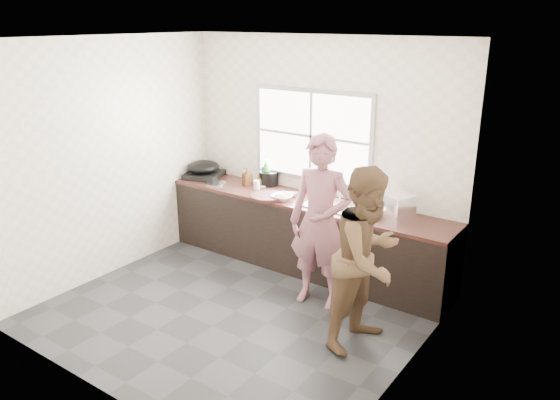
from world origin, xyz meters
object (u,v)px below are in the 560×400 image
Objects in this scene: pot_lid_left at (216,183)px; dish_rack at (394,206)px; bowl_mince at (282,197)px; bowl_held at (341,206)px; plate_food at (264,184)px; bottle_green at (266,172)px; burner at (204,175)px; wok at (203,167)px; pot_lid_right at (257,182)px; black_pot at (269,178)px; bottle_brown_short at (260,180)px; bottle_brown_tall at (247,177)px; bowl_crabs at (367,214)px; glass_jar at (257,185)px; cutting_board at (267,197)px; woman at (320,228)px; person_side at (368,258)px.

dish_rack is at bearing 2.55° from pot_lid_left.
bowl_held is (0.71, 0.12, 0.00)m from bowl_mince.
plate_food is 0.72× the size of bottle_green.
burner is (-2.10, 0.06, 0.00)m from bowl_held.
wok is 0.78m from pot_lid_right.
bottle_green reaches higher than wok.
black_pot is 0.12m from bottle_brown_short.
bottle_green is 0.25m from bottle_brown_tall.
dish_rack is (0.26, 0.09, 0.11)m from bowl_crabs.
black_pot reaches higher than plate_food.
bowl_mince is 1.06m from pot_lid_left.
bowl_mince is 0.72m from bowl_held.
black_pot is 2.28× the size of glass_jar.
wok is at bearing 157.75° from pot_lid_left.
pot_lid_right is at bearing 138.10° from cutting_board.
bowl_mince is at bearing -7.21° from wok.
bottle_green reaches higher than plate_food.
bottle_brown_short is 0.55× the size of pot_lid_left.
bowl_crabs is 1.58m from black_pot.
bowl_crabs is at bearing -11.61° from bottle_green.
woman reaches higher than bowl_mince.
black_pot is at bearing 33.66° from plate_food.
bowl_held reaches higher than cutting_board.
bottle_green is at bearing 13.21° from burner.
pot_lid_right is (-0.16, 0.22, -0.05)m from glass_jar.
bowl_crabs is at bearing 3.06° from bowl_mince.
cutting_board is at bearing -42.89° from bottle_brown_short.
burner reaches higher than bowl_held.
black_pot is 0.68m from pot_lid_left.
bottle_green is at bearing 143.53° from bowl_mince.
plate_food is 2.23× the size of glass_jar.
burner is 0.36m from pot_lid_left.
pot_lid_left is 1.21× the size of pot_lid_right.
woman reaches higher than bottle_brown_short.
burner is 2.71m from dish_rack.
woman is 1.56m from bottle_brown_short.
bowl_mince is (-1.53, 0.86, 0.05)m from person_side.
bowl_crabs is 1.63m from bottle_brown_short.
pot_lid_right is (-0.14, 0.03, -0.00)m from plate_food.
bottle_brown_short is at bearing -129.06° from black_pot.
cutting_board is 0.18m from bowl_mince.
bowl_mince is 0.63× the size of dish_rack.
woman is 5.06× the size of bottle_green.
burner is at bearing -157.93° from dish_rack.
pot_lid_right is (-2.20, 1.24, 0.02)m from person_side.
bottle_green is 0.13m from bottle_brown_short.
bottle_brown_short is 1.88m from dish_rack.
cutting_board is 0.57m from bottle_green.
bowl_held is at bearing 2.51° from pot_lid_left.
glass_jar is (-2.03, 1.02, 0.07)m from person_side.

